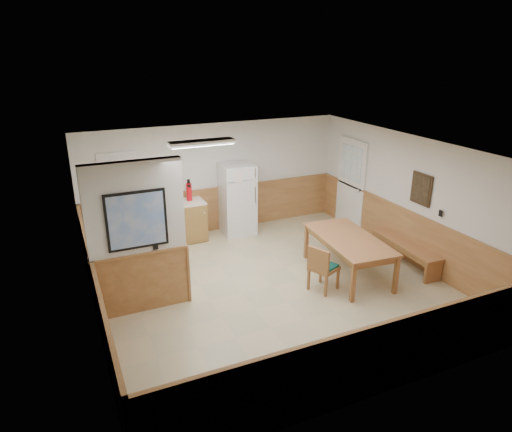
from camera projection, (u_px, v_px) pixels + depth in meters
name	position (u px, v px, depth m)	size (l,w,h in m)	color
ground	(272.00, 286.00, 8.24)	(6.00, 6.00, 0.00)	tan
ceiling	(274.00, 150.00, 7.37)	(6.00, 6.00, 0.02)	silver
back_wall	(215.00, 178.00, 10.37)	(6.00, 0.02, 2.50)	silver
right_wall	(410.00, 199.00, 8.95)	(0.02, 6.00, 2.50)	silver
left_wall	(88.00, 252.00, 6.66)	(0.02, 6.00, 2.50)	silver
wainscot_back	(216.00, 210.00, 10.62)	(6.00, 0.04, 1.00)	#B17D47
wainscot_right	(404.00, 235.00, 9.21)	(0.04, 6.00, 1.00)	#B17D47
wainscot_left	(96.00, 297.00, 6.93)	(0.04, 6.00, 1.00)	#B17D47
partition_wall	(138.00, 240.00, 7.12)	(1.50, 0.20, 2.50)	silver
kitchen_counter	(168.00, 223.00, 9.91)	(2.20, 0.61, 1.00)	olive
exterior_door	(351.00, 184.00, 10.63)	(0.07, 1.02, 2.15)	white
kitchen_window	(119.00, 176.00, 9.44)	(0.80, 0.04, 1.00)	white
wall_painting	(421.00, 189.00, 8.58)	(0.04, 0.50, 0.60)	#352515
fluorescent_fixture	(202.00, 143.00, 8.19)	(1.20, 0.30, 0.09)	white
refrigerator	(237.00, 199.00, 10.36)	(0.75, 0.73, 1.63)	white
dining_table	(349.00, 242.00, 8.45)	(1.13, 2.01, 0.75)	#AD653F
dining_bench	(405.00, 247.00, 8.99)	(0.47, 1.78, 0.45)	#AD653F
dining_chair	(321.00, 266.00, 7.92)	(0.70, 0.60, 0.85)	#AD653F
fire_extinguisher	(189.00, 191.00, 9.92)	(0.13, 0.13, 0.48)	red
soap_bottle	(123.00, 205.00, 9.40)	(0.06, 0.06, 0.20)	#198E34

